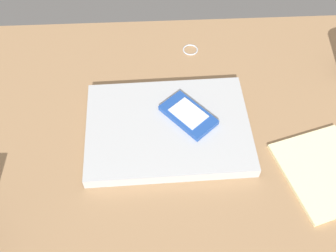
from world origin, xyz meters
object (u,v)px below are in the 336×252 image
at_px(cell_phone_on_laptop, 188,115).
at_px(key_ring, 190,50).
at_px(notepad, 325,172).
at_px(laptop_closed, 168,128).

relative_size(cell_phone_on_laptop, key_ring, 3.34).
bearing_deg(cell_phone_on_laptop, key_ring, 83.79).
relative_size(cell_phone_on_laptop, notepad, 0.71).
xyz_separation_m(cell_phone_on_laptop, notepad, (0.26, -0.13, -0.03)).
bearing_deg(key_ring, notepad, -56.81).
relative_size(notepad, key_ring, 4.71).
distance_m(cell_phone_on_laptop, key_ring, 0.23).
height_order(laptop_closed, key_ring, laptop_closed).
xyz_separation_m(cell_phone_on_laptop, key_ring, (0.02, 0.22, -0.03)).
bearing_deg(key_ring, cell_phone_on_laptop, -96.21).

